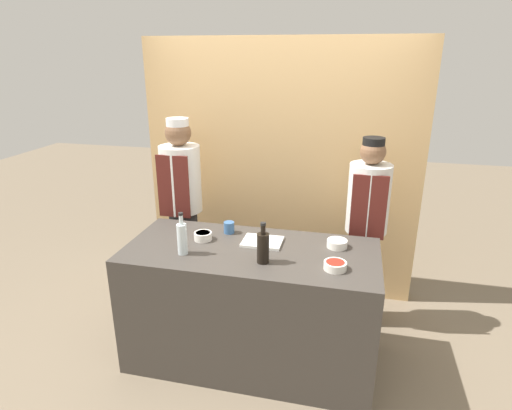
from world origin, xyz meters
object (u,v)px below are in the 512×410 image
object	(u,v)px
cutting_board	(262,242)
cup_blue	(229,227)
sauce_bowl_white	(337,243)
sauce_bowl_red	(335,265)
sauce_bowl_orange	(203,236)
bottle_clear	(182,238)
chef_left	(182,206)
bottle_soy	(263,247)
chef_right	(366,227)

from	to	relation	value
cutting_board	cup_blue	xyz separation A→B (m)	(-0.29, 0.13, 0.04)
sauce_bowl_white	sauce_bowl_red	distance (m)	0.34
sauce_bowl_orange	bottle_clear	bearing A→B (deg)	-102.51
sauce_bowl_white	chef_left	size ratio (longest dim) A/B	0.08
sauce_bowl_orange	bottle_soy	bearing A→B (deg)	-26.25
sauce_bowl_white	cutting_board	bearing A→B (deg)	-174.45
bottle_clear	sauce_bowl_white	bearing A→B (deg)	18.60
cutting_board	chef_left	xyz separation A→B (m)	(-0.87, 0.58, 0.01)
cutting_board	bottle_clear	xyz separation A→B (m)	(-0.50, -0.30, 0.11)
sauce_bowl_white	bottle_clear	bearing A→B (deg)	-161.40
bottle_soy	chef_right	distance (m)	1.12
sauce_bowl_red	cup_blue	size ratio (longest dim) A/B	1.65
sauce_bowl_red	sauce_bowl_white	bearing A→B (deg)	91.02
bottle_soy	cup_blue	size ratio (longest dim) A/B	3.18
sauce_bowl_orange	cutting_board	bearing A→B (deg)	5.63
cutting_board	sauce_bowl_red	bearing A→B (deg)	-27.90
sauce_bowl_white	chef_right	xyz separation A→B (m)	(0.21, 0.52, -0.07)
chef_left	bottle_clear	bearing A→B (deg)	-67.31
bottle_soy	bottle_clear	distance (m)	0.57
sauce_bowl_white	sauce_bowl_red	bearing A→B (deg)	-88.98
sauce_bowl_white	sauce_bowl_orange	xyz separation A→B (m)	(-0.99, -0.10, 0.00)
sauce_bowl_white	chef_right	distance (m)	0.57
sauce_bowl_red	cup_blue	bearing A→B (deg)	153.74
chef_right	chef_left	bearing A→B (deg)	180.00
sauce_bowl_orange	chef_left	world-z (taller)	chef_left
sauce_bowl_white	bottle_soy	xyz separation A→B (m)	(-0.47, -0.35, 0.08)
bottle_soy	sauce_bowl_white	bearing A→B (deg)	36.70
sauce_bowl_white	sauce_bowl_red	size ratio (longest dim) A/B	0.99
cutting_board	chef_left	bearing A→B (deg)	146.49
sauce_bowl_orange	cup_blue	distance (m)	0.23
bottle_soy	chef_right	xyz separation A→B (m)	(0.68, 0.88, -0.15)
sauce_bowl_white	cup_blue	size ratio (longest dim) A/B	1.62
sauce_bowl_white	bottle_clear	distance (m)	1.11
bottle_clear	sauce_bowl_red	bearing A→B (deg)	0.51
bottle_clear	chef_left	distance (m)	0.96
cutting_board	bottle_clear	bearing A→B (deg)	-149.30
bottle_clear	bottle_soy	bearing A→B (deg)	0.02
bottle_soy	chef_left	distance (m)	1.29
cup_blue	sauce_bowl_red	bearing A→B (deg)	-26.26
sauce_bowl_red	cutting_board	size ratio (longest dim) A/B	0.51
chef_left	chef_right	size ratio (longest dim) A/B	1.06
cup_blue	chef_right	world-z (taller)	chef_right
bottle_soy	chef_left	xyz separation A→B (m)	(-0.94, 0.88, -0.09)
sauce_bowl_orange	cutting_board	distance (m)	0.45
cutting_board	sauce_bowl_white	bearing A→B (deg)	5.55
sauce_bowl_red	bottle_soy	distance (m)	0.49
sauce_bowl_white	cup_blue	xyz separation A→B (m)	(-0.84, 0.07, 0.01)
sauce_bowl_red	cutting_board	world-z (taller)	sauce_bowl_red
sauce_bowl_orange	bottle_clear	distance (m)	0.28
sauce_bowl_red	chef_left	xyz separation A→B (m)	(-1.42, 0.87, -0.01)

